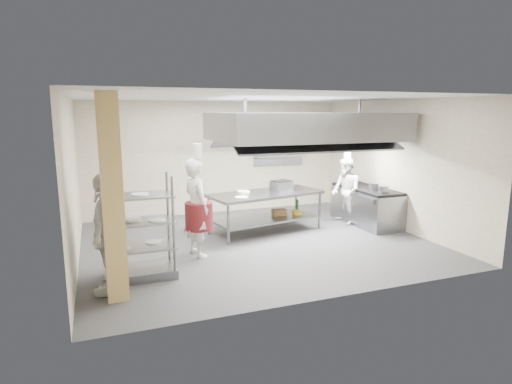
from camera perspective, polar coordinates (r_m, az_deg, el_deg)
name	(u,v)px	position (r m, az deg, el deg)	size (l,w,h in m)	color
floor	(256,242)	(9.14, 0.05, -6.67)	(7.00, 7.00, 0.00)	#3D3D3F
ceiling	(256,98)	(8.73, 0.05, 12.48)	(7.00, 7.00, 0.00)	silver
wall_back	(217,158)	(11.65, -5.19, 4.58)	(7.00, 7.00, 0.00)	tan
wall_left	(72,182)	(8.26, -23.29, 1.28)	(6.00, 6.00, 0.00)	tan
wall_right	(396,165)	(10.56, 18.14, 3.48)	(6.00, 6.00, 0.00)	tan
column	(113,199)	(6.38, -18.59, -0.93)	(0.30, 0.30, 3.00)	#DDBC71
exhaust_hood	(305,127)	(9.63, 6.53, 8.67)	(4.00, 2.50, 0.60)	gray
hood_strip_a	(267,142)	(9.27, 1.50, 6.68)	(1.60, 0.12, 0.04)	white
hood_strip_b	(340,140)	(10.08, 11.08, 6.81)	(1.60, 0.12, 0.04)	white
wall_shelf	(280,156)	(12.10, 3.28, 4.83)	(1.50, 0.28, 0.04)	gray
island	(266,212)	(9.84, 1.29, -2.68)	(2.59, 1.08, 0.91)	gray
island_worktop	(266,194)	(9.75, 1.30, -0.24)	(2.59, 1.08, 0.06)	gray
island_undershelf	(266,218)	(9.87, 1.29, -3.55)	(2.38, 0.97, 0.04)	slate
pass_rack	(139,227)	(7.28, -15.37, -4.55)	(1.15, 0.67, 1.72)	slate
cooking_range	(366,207)	(10.88, 14.45, -1.91)	(0.80, 2.00, 0.84)	slate
range_top	(367,189)	(10.79, 14.56, 0.43)	(0.78, 1.96, 0.06)	black
chef_head	(196,208)	(8.15, -7.96, -2.09)	(0.68, 0.45, 1.88)	white
chef_line	(346,191)	(10.69, 11.87, 0.15)	(0.79, 0.62, 1.63)	white
chef_plating	(107,234)	(6.81, -19.25, -5.26)	(1.08, 0.45, 1.85)	silver
griddle	(281,186)	(9.97, 3.40, 0.81)	(0.45, 0.35, 0.22)	slate
wicker_basket	(279,212)	(10.09, 3.12, -2.72)	(0.32, 0.22, 0.14)	olive
stockpot	(374,187)	(10.45, 15.48, 0.70)	(0.25, 0.25, 0.17)	gray
plate_stack	(140,245)	(7.36, -15.26, -6.86)	(0.28, 0.28, 0.05)	white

